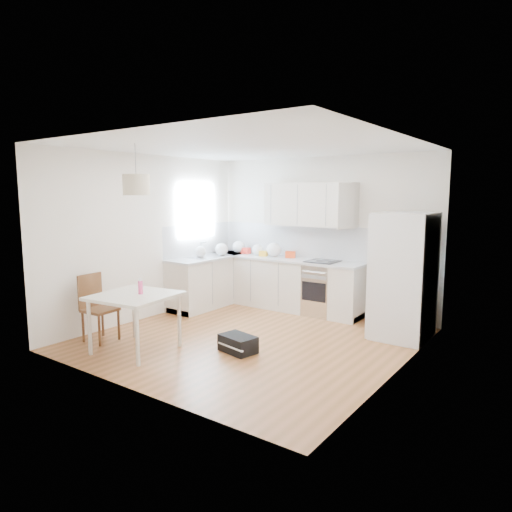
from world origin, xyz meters
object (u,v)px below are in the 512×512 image
(refrigerator, at_px, (405,276))
(dining_table, at_px, (135,301))
(dining_chair, at_px, (100,308))
(gym_bag, at_px, (238,344))

(refrigerator, bearing_deg, dining_table, -135.78)
(dining_chair, bearing_deg, refrigerator, 33.98)
(refrigerator, xyz_separation_m, dining_chair, (-3.40, -2.67, -0.43))
(refrigerator, relative_size, dining_table, 1.68)
(refrigerator, relative_size, dining_chair, 1.91)
(dining_chair, height_order, gym_bag, dining_chair)
(dining_chair, xyz_separation_m, gym_bag, (1.85, 0.77, -0.36))
(dining_table, height_order, dining_chair, dining_chair)
(refrigerator, xyz_separation_m, dining_table, (-2.69, -2.65, -0.23))
(dining_table, bearing_deg, gym_bag, 25.90)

